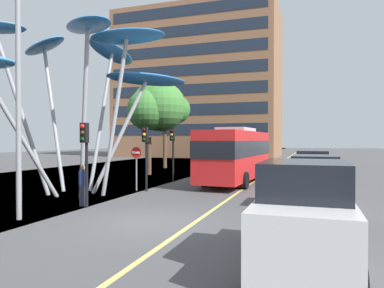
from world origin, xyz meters
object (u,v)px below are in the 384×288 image
object	(u,v)px
traffic_light_kerb_far	(146,145)
car_parked_mid	(315,184)
red_bus	(236,153)
traffic_light_island_mid	(173,143)
pedestrian	(83,186)
car_parked_far	(313,170)
street_lamp	(25,63)
car_parked_near	(304,218)
no_entry_sign	(136,161)
traffic_light_kerb_near	(85,146)
leaf_sculpture	(75,58)

from	to	relation	value
traffic_light_kerb_far	car_parked_mid	world-z (taller)	traffic_light_kerb_far
traffic_light_kerb_far	red_bus	bearing A→B (deg)	54.65
traffic_light_island_mid	pedestrian	size ratio (longest dim) A/B	2.07
car_parked_far	street_lamp	distance (m)	15.74
car_parked_near	no_entry_sign	world-z (taller)	no_entry_sign
red_bus	pedestrian	bearing A→B (deg)	-113.76
traffic_light_kerb_far	street_lamp	bearing A→B (deg)	-96.37
traffic_light_island_mid	car_parked_near	xyz separation A→B (m)	(8.66, -14.16, -1.46)
red_bus	pedestrian	xyz separation A→B (m)	(-4.38, -9.95, -1.07)
car_parked_near	car_parked_far	size ratio (longest dim) A/B	1.06
traffic_light_island_mid	no_entry_sign	xyz separation A→B (m)	(-0.19, -4.80, -0.95)
street_lamp	pedestrian	size ratio (longest dim) A/B	5.07
street_lamp	no_entry_sign	world-z (taller)	street_lamp
car_parked_near	traffic_light_kerb_far	bearing A→B (deg)	131.65
traffic_light_island_mid	car_parked_far	distance (m)	8.93
traffic_light_kerb_far	car_parked_far	size ratio (longest dim) A/B	0.83
car_parked_mid	pedestrian	size ratio (longest dim) A/B	2.33
car_parked_far	pedestrian	size ratio (longest dim) A/B	2.44
traffic_light_kerb_near	car_parked_mid	bearing A→B (deg)	17.78
red_bus	street_lamp	xyz separation A→B (m)	(-4.61, -12.81, 3.43)
car_parked_near	car_parked_mid	world-z (taller)	car_parked_near
car_parked_mid	car_parked_far	world-z (taller)	car_parked_far
leaf_sculpture	car_parked_mid	size ratio (longest dim) A/B	2.90
leaf_sculpture	no_entry_sign	bearing A→B (deg)	42.04
traffic_light_island_mid	traffic_light_kerb_near	bearing A→B (deg)	-89.20
car_parked_near	street_lamp	world-z (taller)	street_lamp
traffic_light_kerb_near	car_parked_far	bearing A→B (deg)	47.51
red_bus	leaf_sculpture	xyz separation A→B (m)	(-6.70, -7.34, 4.91)
car_parked_far	no_entry_sign	size ratio (longest dim) A/B	1.74
traffic_light_kerb_near	car_parked_near	world-z (taller)	traffic_light_kerb_near
traffic_light_kerb_near	street_lamp	world-z (taller)	street_lamp
car_parked_near	pedestrian	bearing A→B (deg)	152.29
car_parked_mid	street_lamp	bearing A→B (deg)	-150.16
pedestrian	leaf_sculpture	bearing A→B (deg)	131.60
traffic_light_kerb_near	no_entry_sign	world-z (taller)	traffic_light_kerb_near
car_parked_mid	leaf_sculpture	bearing A→B (deg)	179.38
leaf_sculpture	traffic_light_kerb_near	distance (m)	5.87
car_parked_far	red_bus	bearing A→B (deg)	169.88
car_parked_mid	red_bus	bearing A→B (deg)	122.26
traffic_light_kerb_near	car_parked_far	size ratio (longest dim) A/B	0.83
leaf_sculpture	car_parked_mid	xyz separation A→B (m)	(11.41, -0.12, -5.83)
traffic_light_island_mid	car_parked_near	bearing A→B (deg)	-58.57
no_entry_sign	street_lamp	bearing A→B (deg)	-91.83
leaf_sculpture	car_parked_mid	distance (m)	12.82
leaf_sculpture	no_entry_sign	distance (m)	6.11
red_bus	pedestrian	world-z (taller)	red_bus
car_parked_mid	car_parked_far	bearing A→B (deg)	90.90
traffic_light_island_mid	car_parked_far	size ratio (longest dim) A/B	0.85
no_entry_sign	car_parked_near	bearing A→B (deg)	-46.65
traffic_light_kerb_far	car_parked_near	size ratio (longest dim) A/B	0.79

